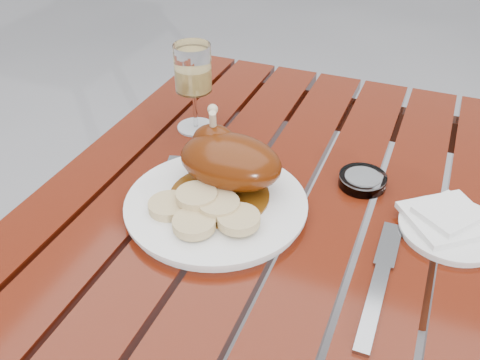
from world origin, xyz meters
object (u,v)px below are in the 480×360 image
object	(u,v)px
side_plate	(451,229)
wine_glass	(194,88)
dinner_plate	(216,206)
table	(256,350)
ashtray	(362,180)

from	to	relation	value
side_plate	wine_glass	bearing A→B (deg)	164.22
dinner_plate	wine_glass	world-z (taller)	wine_glass
wine_glass	dinner_plate	bearing A→B (deg)	-57.14
table	ashtray	xyz separation A→B (m)	(0.15, 0.15, 0.39)
dinner_plate	wine_glass	size ratio (longest dim) A/B	1.67
dinner_plate	ashtray	size ratio (longest dim) A/B	3.61
table	wine_glass	bearing A→B (deg)	135.98
wine_glass	table	bearing A→B (deg)	-44.02
dinner_plate	ashtray	xyz separation A→B (m)	(0.22, 0.17, 0.00)
table	side_plate	distance (m)	0.50
table	dinner_plate	bearing A→B (deg)	-163.50
wine_glass	ashtray	size ratio (longest dim) A/B	2.16
dinner_plate	side_plate	world-z (taller)	dinner_plate
ashtray	side_plate	bearing A→B (deg)	-25.43
table	ashtray	world-z (taller)	ashtray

